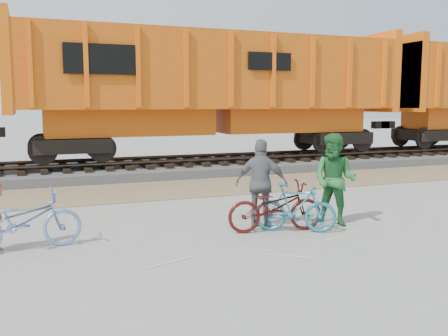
{
  "coord_description": "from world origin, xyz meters",
  "views": [
    {
      "loc": [
        -2.98,
        -8.01,
        2.43
      ],
      "look_at": [
        0.75,
        1.5,
        1.1
      ],
      "focal_mm": 40.0,
      "sensor_mm": 36.0,
      "label": 1
    }
  ],
  "objects_px": {
    "bicycle_teal": "(295,208)",
    "person_woman": "(261,184)",
    "bicycle_maroon": "(275,207)",
    "hopper_car_center": "(215,87)",
    "bicycle_blue": "(22,221)",
    "person_man": "(335,180)"
  },
  "relations": [
    {
      "from": "hopper_car_center",
      "to": "person_woman",
      "type": "bearing_deg",
      "value": -104.32
    },
    {
      "from": "hopper_car_center",
      "to": "bicycle_maroon",
      "type": "height_order",
      "value": "hopper_car_center"
    },
    {
      "from": "person_woman",
      "to": "bicycle_teal",
      "type": "bearing_deg",
      "value": 163.65
    },
    {
      "from": "hopper_car_center",
      "to": "bicycle_maroon",
      "type": "distance_m",
      "value": 9.3
    },
    {
      "from": "person_man",
      "to": "person_woman",
      "type": "relative_size",
      "value": 1.06
    },
    {
      "from": "person_woman",
      "to": "bicycle_maroon",
      "type": "bearing_deg",
      "value": 139.5
    },
    {
      "from": "hopper_car_center",
      "to": "bicycle_blue",
      "type": "relative_size",
      "value": 7.34
    },
    {
      "from": "hopper_car_center",
      "to": "person_man",
      "type": "distance_m",
      "value": 8.96
    },
    {
      "from": "bicycle_teal",
      "to": "bicycle_blue",
      "type": "bearing_deg",
      "value": 112.99
    },
    {
      "from": "hopper_car_center",
      "to": "bicycle_teal",
      "type": "distance_m",
      "value": 9.39
    },
    {
      "from": "bicycle_blue",
      "to": "person_woman",
      "type": "distance_m",
      "value": 4.38
    },
    {
      "from": "hopper_car_center",
      "to": "person_man",
      "type": "bearing_deg",
      "value": -94.49
    },
    {
      "from": "bicycle_maroon",
      "to": "person_woman",
      "type": "xyz_separation_m",
      "value": [
        -0.1,
        0.4,
        0.39
      ]
    },
    {
      "from": "bicycle_teal",
      "to": "person_man",
      "type": "relative_size",
      "value": 0.84
    },
    {
      "from": "bicycle_maroon",
      "to": "hopper_car_center",
      "type": "bearing_deg",
      "value": -3.31
    },
    {
      "from": "bicycle_teal",
      "to": "hopper_car_center",
      "type": "bearing_deg",
      "value": 19.28
    },
    {
      "from": "bicycle_teal",
      "to": "bicycle_maroon",
      "type": "xyz_separation_m",
      "value": [
        -0.34,
        0.16,
        0.02
      ]
    },
    {
      "from": "person_man",
      "to": "person_woman",
      "type": "distance_m",
      "value": 1.49
    },
    {
      "from": "hopper_car_center",
      "to": "bicycle_maroon",
      "type": "bearing_deg",
      "value": -103.07
    },
    {
      "from": "hopper_car_center",
      "to": "person_woman",
      "type": "height_order",
      "value": "hopper_car_center"
    },
    {
      "from": "bicycle_blue",
      "to": "bicycle_maroon",
      "type": "xyz_separation_m",
      "value": [
        4.46,
        -0.43,
        -0.02
      ]
    },
    {
      "from": "bicycle_teal",
      "to": "person_woman",
      "type": "bearing_deg",
      "value": 68.18
    }
  ]
}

